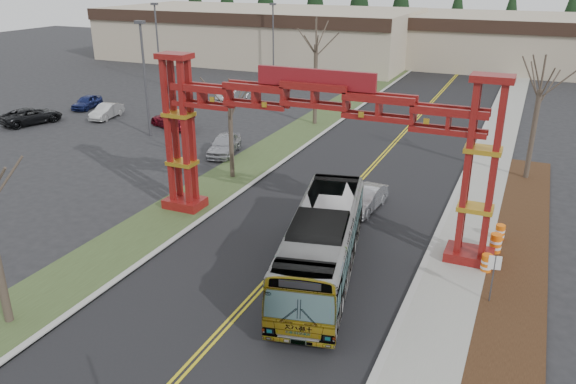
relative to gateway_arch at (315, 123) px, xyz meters
The scene contains 30 objects.
road 9.20m from the gateway_arch, 90.00° to the left, with size 12.00×110.00×0.02m, color black.
lane_line_left 9.19m from the gateway_arch, 90.98° to the left, with size 0.12×100.00×0.01m, color gold.
lane_line_right 9.19m from the gateway_arch, 89.02° to the left, with size 0.12×100.00×0.01m, color gold.
curb_right 11.03m from the gateway_arch, 48.70° to the left, with size 0.30×110.00×0.15m, color #A7A7A2.
sidewalk_right 11.90m from the gateway_arch, 42.65° to the left, with size 2.60×110.00×0.14m, color gray.
landscape_strip 14.25m from the gateway_arch, 38.11° to the right, with size 2.60×50.00×0.12m, color black.
grass_median 12.18m from the gateway_arch, 138.81° to the left, with size 4.00×110.00×0.08m, color #354522.
curb_left 11.03m from the gateway_arch, 131.30° to the left, with size 0.30×110.00×0.15m, color #A7A7A2.
gateway_arch is the anchor object (origin of this frame).
retail_building_west 61.78m from the gateway_arch, 119.07° to the left, with size 46.00×22.30×7.50m.
retail_building_east 62.80m from the gateway_arch, 80.83° to the left, with size 38.00×20.30×7.00m.
conifer_treeline 74.00m from the gateway_arch, 89.81° to the left, with size 116.10×5.60×13.00m.
transit_bus 6.27m from the gateway_arch, 63.23° to the right, with size 2.68×11.47×3.19m, color #9C9DA3.
silver_sedan 6.85m from the gateway_arch, 67.48° to the left, with size 1.44×4.12×1.36m, color #A5A8AD.
parked_car_near_a 15.62m from the gateway_arch, 138.33° to the left, with size 1.81×4.51×1.54m, color #A0A0A7.
parked_car_near_b 30.89m from the gateway_arch, 150.67° to the left, with size 1.41×4.05×1.33m, color silver.
parked_car_near_c 33.54m from the gateway_arch, 161.24° to the left, with size 2.41×5.23×1.45m, color black.
parked_car_mid_a 24.52m from the gateway_arch, 142.49° to the left, with size 1.99×4.88×1.42m, color maroon.
parked_car_mid_b 35.86m from the gateway_arch, 150.94° to the left, with size 1.56×3.87×1.32m, color navy.
parked_car_far_a 32.95m from the gateway_arch, 126.20° to the left, with size 1.57×4.49×1.48m, color #969A9D.
bare_tree_median_mid 9.88m from the gateway_arch, 144.78° to the left, with size 2.95×2.95×6.63m.
bare_tree_median_far 22.28m from the gateway_arch, 111.06° to the left, with size 3.49×3.49×9.30m.
bare_tree_right_far 16.64m from the gateway_arch, 53.07° to the left, with size 3.27×3.27×8.14m.
light_pole_near 22.55m from the gateway_arch, 148.64° to the left, with size 0.80×0.40×9.27m.
light_pole_mid 44.31m from the gateway_arch, 136.02° to the left, with size 0.81×0.41×9.36m.
light_pole_far 47.12m from the gateway_arch, 117.77° to the left, with size 0.78×0.39×9.00m.
street_sign 10.78m from the gateway_arch, 19.94° to the right, with size 0.51×0.13×2.23m.
barrel_south 10.46m from the gateway_arch, ahead, with size 0.51×0.51×0.94m.
barrel_mid 10.66m from the gateway_arch, ahead, with size 0.58×0.58×1.07m.
barrel_north 11.08m from the gateway_arch, 17.63° to the left, with size 0.49×0.49×0.90m.
Camera 1 is at (9.69, -7.13, 13.05)m, focal length 35.00 mm.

